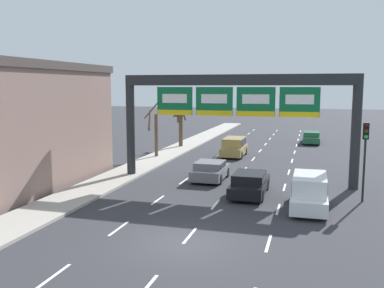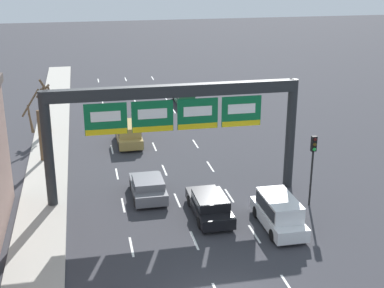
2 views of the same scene
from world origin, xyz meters
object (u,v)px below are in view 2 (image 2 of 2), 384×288
object	(u,v)px
sign_gantry	(174,114)
tree_bare_closest	(38,130)
car_black	(210,205)
suv_gold	(129,133)
suv_white	(279,211)
car_grey	(148,187)
tree_bare_second	(47,106)
traffic_light_near_gantry	(313,156)
car_green	(185,97)

from	to	relation	value
sign_gantry	tree_bare_closest	world-z (taller)	sign_gantry
car_black	tree_bare_closest	bearing A→B (deg)	132.47
tree_bare_closest	suv_gold	bearing A→B (deg)	21.55
suv_white	tree_bare_closest	world-z (taller)	tree_bare_closest
sign_gantry	car_grey	xyz separation A→B (m)	(-1.67, 0.15, -4.59)
suv_white	tree_bare_second	xyz separation A→B (m)	(-13.05, 19.68, 1.40)
tree_bare_closest	traffic_light_near_gantry	bearing A→B (deg)	-33.58
tree_bare_second	suv_white	bearing A→B (deg)	-56.45
car_grey	tree_bare_second	size ratio (longest dim) A/B	0.87
car_black	car_green	bearing A→B (deg)	82.24
car_grey	car_black	bearing A→B (deg)	-46.36
suv_gold	tree_bare_closest	size ratio (longest dim) A/B	0.88
car_green	tree_bare_second	size ratio (longest dim) A/B	1.05
car_green	tree_bare_closest	bearing A→B (deg)	-134.01
sign_gantry	suv_white	xyz separation A→B (m)	(4.81, -5.21, -4.30)
sign_gantry	suv_gold	distance (m)	11.41
traffic_light_near_gantry	tree_bare_closest	size ratio (longest dim) A/B	0.86
traffic_light_near_gantry	car_black	bearing A→B (deg)	-178.49
sign_gantry	tree_bare_closest	distance (m)	11.87
car_black	traffic_light_near_gantry	bearing A→B (deg)	1.51
sign_gantry	suv_white	bearing A→B (deg)	-47.26
suv_gold	car_green	world-z (taller)	suv_gold
car_black	car_grey	distance (m)	4.51
car_grey	tree_bare_closest	distance (m)	10.38
tree_bare_second	car_black	bearing A→B (deg)	-61.18
sign_gantry	tree_bare_closest	xyz separation A→B (m)	(-8.51, 7.76, -2.89)
car_green	tree_bare_closest	distance (m)	19.24
suv_gold	car_grey	world-z (taller)	suv_gold
car_black	traffic_light_near_gantry	xyz separation A→B (m)	(6.18, 0.16, 2.39)
car_black	traffic_light_near_gantry	world-z (taller)	traffic_light_near_gantry
suv_gold	car_green	xyz separation A→B (m)	(6.69, 11.17, -0.24)
car_black	suv_gold	xyz separation A→B (m)	(-3.33, 13.50, 0.22)
sign_gantry	car_grey	bearing A→B (deg)	174.97
sign_gantry	car_black	world-z (taller)	sign_gantry
sign_gantry	suv_gold	world-z (taller)	sign_gantry
traffic_light_near_gantry	tree_bare_second	bearing A→B (deg)	132.31
tree_bare_second	suv_gold	bearing A→B (deg)	-32.79
suv_white	car_grey	size ratio (longest dim) A/B	1.14
sign_gantry	car_grey	distance (m)	4.89
car_grey	car_green	world-z (taller)	car_green
tree_bare_closest	car_green	bearing A→B (deg)	45.99
sign_gantry	car_green	size ratio (longest dim) A/B	3.18
car_black	tree_bare_second	distance (m)	20.15
sign_gantry	traffic_light_near_gantry	distance (m)	8.46
suv_gold	tree_bare_second	world-z (taller)	tree_bare_second
traffic_light_near_gantry	tree_bare_closest	bearing A→B (deg)	146.42
car_grey	tree_bare_closest	world-z (taller)	tree_bare_closest
car_green	traffic_light_near_gantry	bearing A→B (deg)	-83.43
tree_bare_closest	car_grey	bearing A→B (deg)	-48.05
car_black	tree_bare_closest	size ratio (longest dim) A/B	0.94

